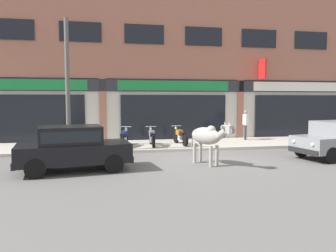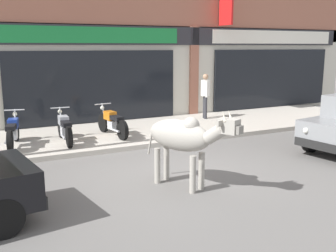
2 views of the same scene
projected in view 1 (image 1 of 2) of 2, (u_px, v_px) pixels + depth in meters
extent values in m
plane|color=#605E5B|center=(206.00, 161.00, 12.36)|extent=(90.00, 90.00, 0.00)
cube|color=#B7AFA3|center=(182.00, 145.00, 16.28)|extent=(19.00, 3.61, 0.13)
cube|color=#9E604C|center=(173.00, 27.00, 17.81)|extent=(23.00, 0.55, 6.69)
cube|color=beige|center=(173.00, 110.00, 18.18)|extent=(23.00, 0.55, 3.40)
cube|color=#28282D|center=(174.00, 86.00, 17.76)|extent=(22.08, 0.08, 0.64)
cube|color=black|center=(25.00, 118.00, 16.43)|extent=(5.83, 0.10, 2.40)
cube|color=#197A38|center=(24.00, 84.00, 16.27)|extent=(6.13, 0.05, 0.52)
cube|color=#9E604C|center=(103.00, 111.00, 17.16)|extent=(0.36, 0.12, 3.40)
cube|color=black|center=(174.00, 117.00, 17.89)|extent=(5.83, 0.10, 2.40)
cube|color=#197A38|center=(175.00, 86.00, 17.73)|extent=(6.13, 0.05, 0.52)
cube|color=#9E604C|center=(240.00, 110.00, 18.62)|extent=(0.36, 0.12, 3.40)
cube|color=black|center=(301.00, 116.00, 19.34)|extent=(5.83, 0.10, 2.40)
cube|color=silver|center=(302.00, 87.00, 19.18)|extent=(6.13, 0.05, 0.52)
cube|color=black|center=(12.00, 29.00, 16.00)|extent=(2.09, 0.06, 1.00)
cube|color=black|center=(81.00, 32.00, 16.62)|extent=(2.09, 0.06, 1.00)
cube|color=black|center=(144.00, 34.00, 17.24)|extent=(2.09, 0.06, 1.00)
cube|color=black|center=(204.00, 36.00, 17.86)|extent=(2.09, 0.06, 1.00)
cube|color=black|center=(259.00, 39.00, 18.48)|extent=(2.09, 0.06, 1.00)
cube|color=black|center=(311.00, 41.00, 19.10)|extent=(2.09, 0.06, 1.00)
cube|color=red|center=(262.00, 69.00, 18.21)|extent=(0.08, 0.80, 1.10)
ellipsoid|color=#9E998E|center=(206.00, 136.00, 11.58)|extent=(1.05, 1.49, 0.60)
sphere|color=#9E998E|center=(211.00, 130.00, 11.33)|extent=(0.32, 0.32, 0.32)
cylinder|color=#9E998E|center=(217.00, 156.00, 11.36)|extent=(0.12, 0.12, 0.72)
cylinder|color=#9E998E|center=(211.00, 156.00, 11.20)|extent=(0.12, 0.12, 0.72)
cylinder|color=#9E998E|center=(201.00, 152.00, 12.07)|extent=(0.12, 0.12, 0.72)
cylinder|color=#9E998E|center=(195.00, 153.00, 11.90)|extent=(0.12, 0.12, 0.72)
cylinder|color=#9E998E|center=(222.00, 134.00, 10.90)|extent=(0.41, 0.52, 0.43)
cube|color=#9E998E|center=(228.00, 129.00, 10.67)|extent=(0.35, 0.42, 0.26)
cube|color=slate|center=(232.00, 131.00, 10.53)|extent=(0.20, 0.19, 0.14)
cone|color=beige|center=(229.00, 123.00, 10.75)|extent=(0.10, 0.13, 0.19)
cone|color=beige|center=(225.00, 124.00, 10.63)|extent=(0.10, 0.13, 0.19)
cube|color=#9E998E|center=(230.00, 127.00, 10.82)|extent=(0.14, 0.09, 0.10)
cube|color=#9E998E|center=(223.00, 127.00, 10.64)|extent=(0.14, 0.09, 0.10)
cylinder|color=#9E998E|center=(192.00, 140.00, 12.20)|extent=(0.10, 0.17, 0.60)
cylinder|color=black|center=(107.00, 156.00, 11.63)|extent=(0.62, 0.27, 0.60)
cylinder|color=black|center=(114.00, 164.00, 10.27)|extent=(0.62, 0.27, 0.60)
cylinder|color=black|center=(37.00, 160.00, 10.87)|extent=(0.62, 0.27, 0.60)
cylinder|color=black|center=(35.00, 169.00, 9.51)|extent=(0.62, 0.27, 0.60)
cube|color=black|center=(74.00, 153.00, 10.55)|extent=(3.70, 2.09, 0.60)
cube|color=black|center=(71.00, 135.00, 10.47)|extent=(2.09, 1.70, 0.56)
cube|color=black|center=(71.00, 135.00, 10.47)|extent=(1.94, 1.70, 0.35)
cube|color=black|center=(127.00, 156.00, 11.13)|extent=(0.34, 1.52, 0.20)
cube|color=black|center=(16.00, 163.00, 9.99)|extent=(0.34, 1.52, 0.20)
sphere|color=silver|center=(125.00, 146.00, 11.57)|extent=(0.14, 0.14, 0.14)
sphere|color=silver|center=(131.00, 149.00, 10.67)|extent=(0.14, 0.14, 0.14)
cube|color=red|center=(16.00, 150.00, 10.42)|extent=(0.05, 0.16, 0.14)
cube|color=red|center=(12.00, 155.00, 9.49)|extent=(0.05, 0.16, 0.14)
cylinder|color=black|center=(331.00, 155.00, 11.79)|extent=(0.62, 0.27, 0.60)
cylinder|color=black|center=(302.00, 150.00, 13.13)|extent=(0.62, 0.27, 0.60)
cube|color=black|center=(303.00, 151.00, 12.25)|extent=(0.36, 1.52, 0.20)
sphere|color=silver|center=(313.00, 145.00, 11.77)|extent=(0.14, 0.14, 0.14)
sphere|color=silver|center=(294.00, 142.00, 12.67)|extent=(0.14, 0.14, 0.14)
cylinder|color=black|center=(126.00, 139.00, 15.88)|extent=(0.22, 0.57, 0.56)
cylinder|color=black|center=(122.00, 142.00, 14.63)|extent=(0.22, 0.57, 0.56)
cube|color=#B2B5BA|center=(124.00, 139.00, 15.23)|extent=(0.26, 0.35, 0.24)
cube|color=navy|center=(125.00, 133.00, 15.37)|extent=(0.32, 0.44, 0.24)
cube|color=black|center=(123.00, 135.00, 14.97)|extent=(0.32, 0.55, 0.12)
cylinder|color=#B2B5BA|center=(126.00, 132.00, 15.79)|extent=(0.10, 0.27, 0.59)
cylinder|color=#B2B5BA|center=(126.00, 127.00, 15.81)|extent=(0.52, 0.14, 0.03)
sphere|color=silver|center=(126.00, 129.00, 15.88)|extent=(0.12, 0.12, 0.12)
cylinder|color=#B2B5BA|center=(120.00, 142.00, 14.88)|extent=(0.16, 0.48, 0.06)
cylinder|color=black|center=(151.00, 138.00, 15.96)|extent=(0.12, 0.56, 0.56)
cylinder|color=black|center=(154.00, 142.00, 14.73)|extent=(0.12, 0.56, 0.56)
cube|color=#B2B5BA|center=(152.00, 139.00, 15.32)|extent=(0.21, 0.33, 0.24)
cube|color=#A8AAB2|center=(152.00, 133.00, 15.45)|extent=(0.26, 0.41, 0.24)
cube|color=black|center=(153.00, 135.00, 15.06)|extent=(0.24, 0.53, 0.12)
cylinder|color=#B2B5BA|center=(151.00, 132.00, 15.87)|extent=(0.05, 0.27, 0.59)
cylinder|color=#B2B5BA|center=(151.00, 127.00, 15.89)|extent=(0.52, 0.05, 0.03)
sphere|color=silver|center=(151.00, 129.00, 15.96)|extent=(0.12, 0.12, 0.12)
cylinder|color=#B2B5BA|center=(151.00, 142.00, 14.95)|extent=(0.08, 0.48, 0.06)
cylinder|color=black|center=(176.00, 137.00, 16.37)|extent=(0.17, 0.57, 0.56)
cylinder|color=black|center=(185.00, 140.00, 15.19)|extent=(0.17, 0.57, 0.56)
cube|color=#B2B5BA|center=(181.00, 138.00, 15.75)|extent=(0.24, 0.34, 0.24)
cube|color=orange|center=(179.00, 132.00, 15.88)|extent=(0.29, 0.43, 0.24)
cube|color=black|center=(182.00, 134.00, 15.51)|extent=(0.29, 0.54, 0.12)
cylinder|color=#B2B5BA|center=(176.00, 131.00, 16.29)|extent=(0.07, 0.27, 0.59)
cylinder|color=#B2B5BA|center=(176.00, 126.00, 16.30)|extent=(0.52, 0.10, 0.03)
sphere|color=silver|center=(176.00, 128.00, 16.37)|extent=(0.12, 0.12, 0.12)
cylinder|color=#B2B5BA|center=(181.00, 141.00, 15.39)|extent=(0.12, 0.48, 0.06)
cylinder|color=#2D2D33|center=(246.00, 132.00, 17.57)|extent=(0.11, 0.11, 0.82)
cylinder|color=#2D2D33|center=(245.00, 132.00, 17.75)|extent=(0.11, 0.11, 0.82)
cylinder|color=silver|center=(246.00, 119.00, 17.61)|extent=(0.32, 0.32, 0.56)
cylinder|color=silver|center=(246.00, 120.00, 17.40)|extent=(0.08, 0.08, 0.56)
cylinder|color=silver|center=(245.00, 120.00, 17.82)|extent=(0.08, 0.08, 0.56)
sphere|color=tan|center=(246.00, 112.00, 17.57)|extent=(0.20, 0.20, 0.20)
cylinder|color=#595651|center=(68.00, 85.00, 13.58)|extent=(0.18, 0.18, 5.51)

